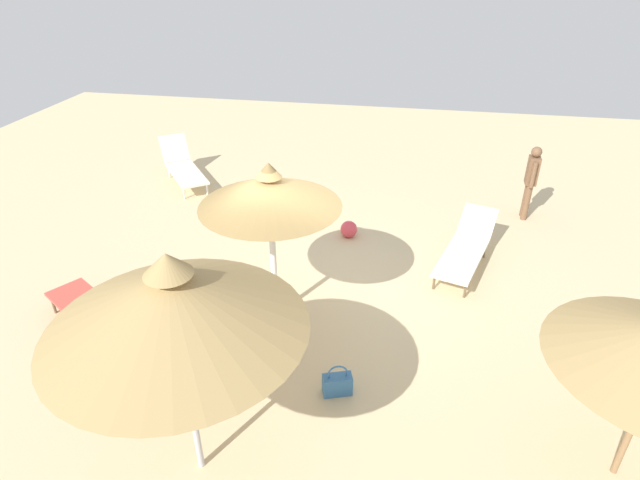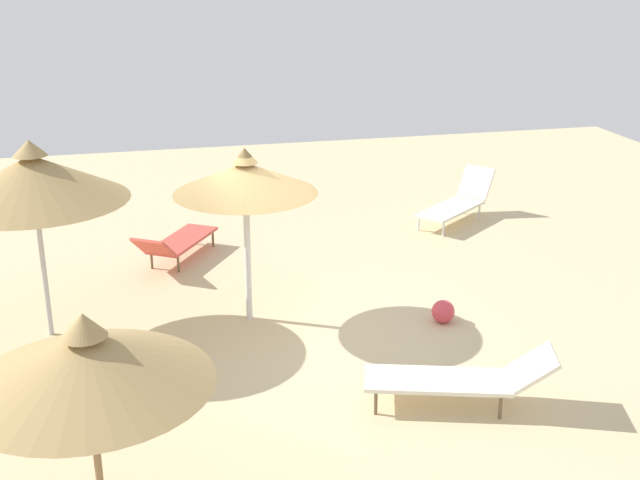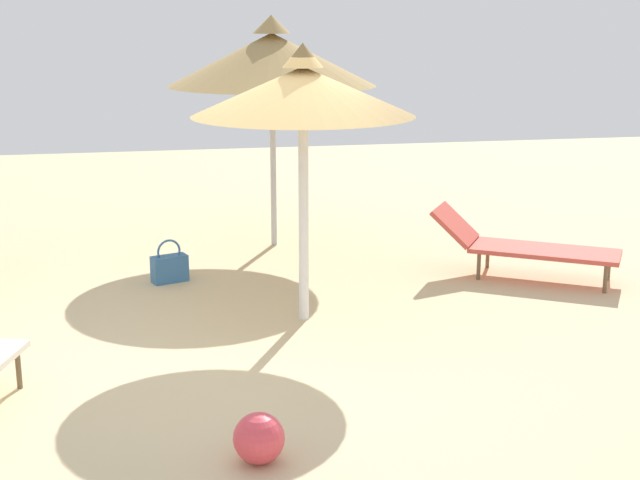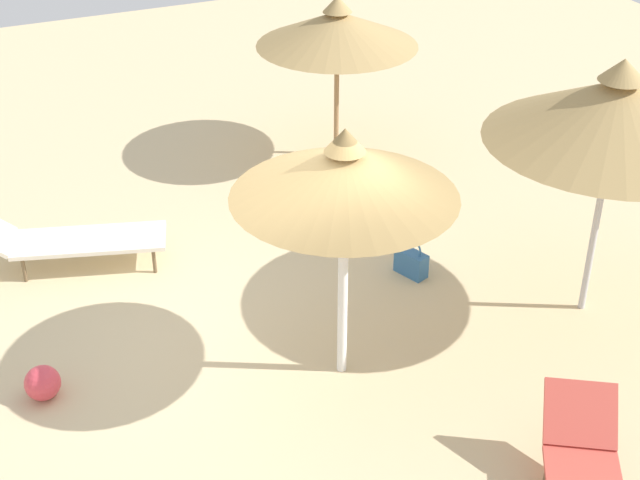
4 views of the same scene
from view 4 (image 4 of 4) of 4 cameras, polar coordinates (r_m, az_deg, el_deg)
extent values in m
cube|color=beige|center=(9.53, -4.03, -7.22)|extent=(24.00, 24.00, 0.10)
cylinder|color=white|center=(8.57, 1.45, -1.95)|extent=(0.10, 0.10, 2.34)
cone|color=#997A47|center=(8.06, 1.54, 4.14)|extent=(2.07, 2.07, 0.45)
cone|color=#997A47|center=(7.92, 1.57, 6.24)|extent=(0.37, 0.37, 0.22)
cylinder|color=olive|center=(13.08, 1.04, 9.55)|extent=(0.07, 0.07, 2.09)
cone|color=tan|center=(12.80, 1.08, 13.04)|extent=(2.24, 2.24, 0.48)
cone|color=tan|center=(12.70, 1.09, 14.49)|extent=(0.40, 0.40, 0.22)
cylinder|color=#B2B2B7|center=(9.93, 16.87, 1.37)|extent=(0.07, 0.07, 2.29)
cone|color=tan|center=(9.42, 17.97, 7.67)|extent=(2.56, 2.56, 0.64)
cone|color=tan|center=(9.28, 18.38, 10.04)|extent=(0.46, 0.46, 0.22)
cylinder|color=brown|center=(8.31, 17.57, -14.00)|extent=(0.04, 0.04, 0.30)
cylinder|color=brown|center=(8.22, 13.93, -13.89)|extent=(0.04, 0.04, 0.30)
cube|color=#CC4C3F|center=(8.25, 15.91, -10.36)|extent=(0.72, 0.77, 0.41)
cube|color=silver|center=(11.01, -14.15, -0.01)|extent=(1.13, 1.86, 0.05)
cylinder|color=brown|center=(11.25, -10.21, 0.16)|extent=(0.04, 0.04, 0.31)
cylinder|color=brown|center=(10.79, -10.28, -1.30)|extent=(0.04, 0.04, 0.31)
cylinder|color=brown|center=(11.45, -17.56, -0.32)|extent=(0.04, 0.04, 0.31)
cylinder|color=brown|center=(11.00, -17.94, -1.78)|extent=(0.04, 0.04, 0.31)
cube|color=#336699|center=(10.64, 5.69, -1.45)|extent=(0.42, 0.30, 0.30)
torus|color=#336699|center=(10.54, 5.75, -0.54)|extent=(0.26, 0.11, 0.27)
sphere|color=#D83F4C|center=(9.21, -16.89, -8.51)|extent=(0.34, 0.34, 0.34)
camera|label=1|loc=(12.78, 27.23, 25.35)|focal=29.09mm
camera|label=2|loc=(18.31, -10.73, 28.84)|focal=46.21mm
camera|label=3|loc=(9.80, -52.85, 0.75)|focal=50.42mm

